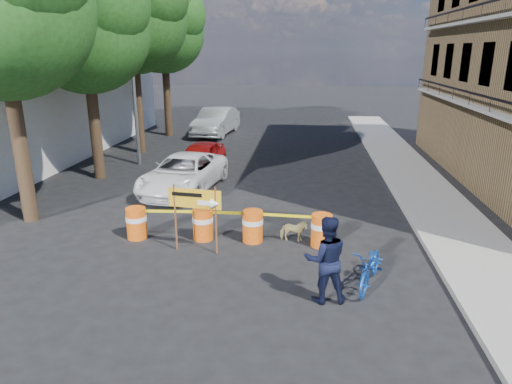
% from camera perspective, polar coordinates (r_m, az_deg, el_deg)
% --- Properties ---
extents(ground, '(120.00, 120.00, 0.00)m').
position_cam_1_polar(ground, '(11.92, -2.66, -8.18)').
color(ground, black).
rests_on(ground, ground).
extents(sidewalk_east, '(2.40, 40.00, 0.15)m').
position_cam_1_polar(sidewalk_east, '(17.94, 20.46, -0.16)').
color(sidewalk_east, gray).
rests_on(sidewalk_east, ground).
extents(tree_near, '(5.46, 5.20, 9.15)m').
position_cam_1_polar(tree_near, '(15.24, -29.34, 19.90)').
color(tree_near, '#332316').
rests_on(tree_near, ground).
extents(tree_mid_a, '(5.25, 5.00, 8.68)m').
position_cam_1_polar(tree_mid_a, '(19.56, -20.48, 18.88)').
color(tree_mid_a, '#332316').
rests_on(tree_mid_a, ground).
extents(tree_mid_b, '(5.67, 5.40, 9.62)m').
position_cam_1_polar(tree_mid_b, '(24.20, -15.16, 20.53)').
color(tree_mid_b, '#332316').
rests_on(tree_mid_b, ground).
extents(tree_far, '(5.04, 4.80, 8.84)m').
position_cam_1_polar(tree_far, '(28.91, -11.38, 19.17)').
color(tree_far, '#332316').
rests_on(tree_far, ground).
extents(streetlamp, '(1.25, 0.18, 8.00)m').
position_cam_1_polar(streetlamp, '(21.54, -15.05, 14.76)').
color(streetlamp, gray).
rests_on(streetlamp, ground).
extents(barrel_far_left, '(0.58, 0.58, 0.90)m').
position_cam_1_polar(barrel_far_left, '(13.34, -14.72, -3.70)').
color(barrel_far_left, '#D14E0C').
rests_on(barrel_far_left, ground).
extents(barrel_mid_left, '(0.58, 0.58, 0.90)m').
position_cam_1_polar(barrel_mid_left, '(12.91, -6.65, -3.93)').
color(barrel_mid_left, '#D14E0C').
rests_on(barrel_mid_left, ground).
extents(barrel_mid_right, '(0.58, 0.58, 0.90)m').
position_cam_1_polar(barrel_mid_right, '(12.69, -0.41, -4.21)').
color(barrel_mid_right, '#D14E0C').
rests_on(barrel_mid_right, ground).
extents(barrel_far_right, '(0.58, 0.58, 0.90)m').
position_cam_1_polar(barrel_far_right, '(12.53, 8.19, -4.68)').
color(barrel_far_right, '#D14E0C').
rests_on(barrel_far_right, ground).
extents(detour_sign, '(1.42, 0.34, 1.84)m').
position_cam_1_polar(detour_sign, '(11.78, -6.83, -1.54)').
color(detour_sign, '#592D19').
rests_on(detour_sign, ground).
extents(pedestrian, '(1.03, 0.85, 1.91)m').
position_cam_1_polar(pedestrian, '(9.72, 8.72, -8.33)').
color(pedestrian, black).
rests_on(pedestrian, ground).
extents(bicycle, '(0.92, 1.12, 1.83)m').
position_cam_1_polar(bicycle, '(10.49, 14.33, -6.92)').
color(bicycle, blue).
rests_on(bicycle, ground).
extents(dog, '(0.76, 0.35, 0.63)m').
position_cam_1_polar(dog, '(12.76, 4.71, -4.88)').
color(dog, tan).
rests_on(dog, ground).
extents(suv_white, '(2.85, 5.12, 1.35)m').
position_cam_1_polar(suv_white, '(17.44, -9.05, 2.32)').
color(suv_white, white).
rests_on(suv_white, ground).
extents(sedan_red, '(1.86, 3.99, 1.32)m').
position_cam_1_polar(sedan_red, '(20.01, -6.96, 4.30)').
color(sedan_red, '#A20E0D').
rests_on(sedan_red, ground).
extents(sedan_silver, '(2.33, 5.30, 1.69)m').
position_cam_1_polar(sedan_silver, '(29.08, -5.00, 8.80)').
color(sedan_silver, '#B4B6BC').
rests_on(sedan_silver, ground).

